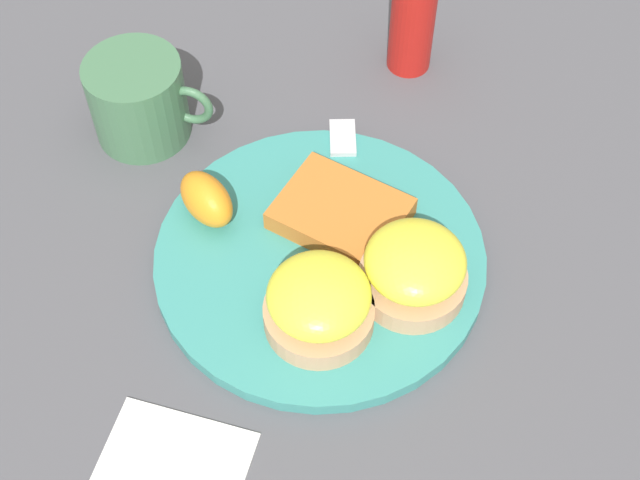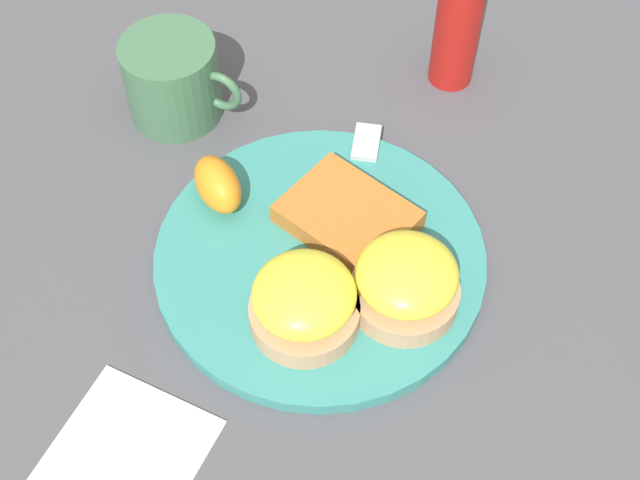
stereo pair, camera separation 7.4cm
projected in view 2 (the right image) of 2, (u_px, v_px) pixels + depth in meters
The scene contains 10 objects.
ground_plane at pixel (320, 263), 0.77m from camera, with size 1.10×1.10×0.00m, color #4C4C51.
plate at pixel (320, 258), 0.76m from camera, with size 0.28×0.28×0.01m, color teal.
sandwich_benedict_left at pixel (304, 302), 0.70m from camera, with size 0.09×0.09×0.06m.
sandwich_benedict_right at pixel (406, 282), 0.71m from camera, with size 0.09×0.09×0.06m.
hashbrown_patty at pixel (347, 217), 0.77m from camera, with size 0.11×0.08×0.02m, color #BC6A29.
orange_wedge at pixel (218, 185), 0.77m from camera, with size 0.06×0.04×0.04m, color orange.
fork at pixel (357, 199), 0.79m from camera, with size 0.07×0.21×0.00m.
cup at pixel (173, 80), 0.84m from camera, with size 0.12×0.09×0.08m.
napkin at pixel (127, 453), 0.67m from camera, with size 0.11×0.11×0.00m, color white.
condiment_bottle at pixel (458, 21), 0.84m from camera, with size 0.04×0.04×0.15m, color #B21914.
Camera 2 is at (0.17, -0.40, 0.64)m, focal length 50.00 mm.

